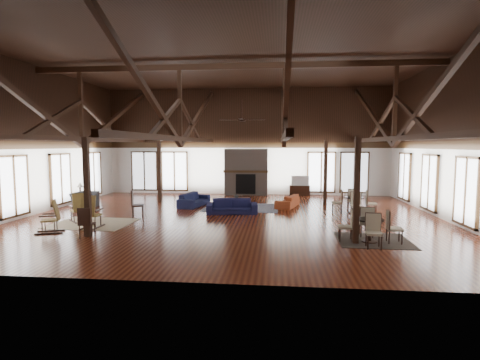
# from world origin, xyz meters

# --- Properties ---
(floor) EXTENTS (16.00, 16.00, 0.00)m
(floor) POSITION_xyz_m (0.00, 0.00, 0.00)
(floor) COLOR maroon
(floor) RESTS_ON ground
(ceiling) EXTENTS (16.00, 14.00, 0.02)m
(ceiling) POSITION_xyz_m (0.00, 0.00, 6.00)
(ceiling) COLOR black
(ceiling) RESTS_ON wall_back
(wall_back) EXTENTS (16.00, 0.02, 6.00)m
(wall_back) POSITION_xyz_m (0.00, 7.00, 3.00)
(wall_back) COLOR silver
(wall_back) RESTS_ON floor
(wall_front) EXTENTS (16.00, 0.02, 6.00)m
(wall_front) POSITION_xyz_m (0.00, -7.00, 3.00)
(wall_front) COLOR silver
(wall_front) RESTS_ON floor
(wall_left) EXTENTS (0.02, 14.00, 6.00)m
(wall_left) POSITION_xyz_m (-8.00, 0.00, 3.00)
(wall_left) COLOR silver
(wall_left) RESTS_ON floor
(wall_right) EXTENTS (0.02, 14.00, 6.00)m
(wall_right) POSITION_xyz_m (8.00, 0.00, 3.00)
(wall_right) COLOR silver
(wall_right) RESTS_ON floor
(roof_truss) EXTENTS (15.60, 14.07, 3.14)m
(roof_truss) POSITION_xyz_m (0.00, 0.00, 4.03)
(roof_truss) COLOR black
(roof_truss) RESTS_ON wall_back
(post_grid) EXTENTS (8.16, 7.16, 3.05)m
(post_grid) POSITION_xyz_m (0.00, 0.00, 1.52)
(post_grid) COLOR black
(post_grid) RESTS_ON floor
(fireplace) EXTENTS (2.50, 0.69, 2.60)m
(fireplace) POSITION_xyz_m (0.00, 6.67, 1.29)
(fireplace) COLOR #746458
(fireplace) RESTS_ON floor
(ceiling_fan) EXTENTS (1.60, 1.60, 0.75)m
(ceiling_fan) POSITION_xyz_m (0.50, -1.00, 3.73)
(ceiling_fan) COLOR black
(ceiling_fan) RESTS_ON roof_truss
(sofa_navy_front) EXTENTS (2.15, 1.06, 0.60)m
(sofa_navy_front) POSITION_xyz_m (-0.09, 0.79, 0.30)
(sofa_navy_front) COLOR #141539
(sofa_navy_front) RESTS_ON floor
(sofa_navy_left) EXTENTS (2.16, 1.19, 0.60)m
(sofa_navy_left) POSITION_xyz_m (-2.07, 2.56, 0.30)
(sofa_navy_left) COLOR #15193C
(sofa_navy_left) RESTS_ON floor
(sofa_orange) EXTENTS (1.97, 1.20, 0.54)m
(sofa_orange) POSITION_xyz_m (2.23, 2.72, 0.27)
(sofa_orange) COLOR #963C1D
(sofa_orange) RESTS_ON floor
(coffee_table) EXTENTS (1.18, 0.80, 0.41)m
(coffee_table) POSITION_xyz_m (0.02, 2.44, 0.35)
(coffee_table) COLOR brown
(coffee_table) RESTS_ON floor
(vase) EXTENTS (0.22, 0.22, 0.21)m
(vase) POSITION_xyz_m (-0.09, 2.40, 0.52)
(vase) COLOR #B2B2B2
(vase) RESTS_ON coffee_table
(armchair) EXTENTS (1.07, 0.94, 0.68)m
(armchair) POSITION_xyz_m (-6.94, 1.74, 0.34)
(armchair) COLOR #2E2E31
(armchair) RESTS_ON floor
(side_table_lamp) EXTENTS (0.41, 0.41, 1.05)m
(side_table_lamp) POSITION_xyz_m (-7.60, 2.57, 0.40)
(side_table_lamp) COLOR black
(side_table_lamp) RESTS_ON floor
(rocking_chair_a) EXTENTS (0.90, 0.90, 1.07)m
(rocking_chair_a) POSITION_xyz_m (-5.46, -1.43, 0.50)
(rocking_chair_a) COLOR olive
(rocking_chair_a) RESTS_ON floor
(rocking_chair_b) EXTENTS (0.52, 0.90, 1.14)m
(rocking_chair_b) POSITION_xyz_m (-4.49, -2.44, 0.54)
(rocking_chair_b) COLOR olive
(rocking_chair_b) RESTS_ON floor
(rocking_chair_c) EXTENTS (0.93, 0.71, 1.07)m
(rocking_chair_c) POSITION_xyz_m (-5.40, -3.13, 0.50)
(rocking_chair_c) COLOR olive
(rocking_chair_c) RESTS_ON floor
(side_chair_a) EXTENTS (0.56, 0.56, 1.07)m
(side_chair_a) POSITION_xyz_m (-3.70, -0.50, 0.62)
(side_chair_a) COLOR black
(side_chair_a) RESTS_ON floor
(side_chair_b) EXTENTS (0.42, 0.42, 0.94)m
(side_chair_b) POSITION_xyz_m (-3.97, -3.73, 0.54)
(side_chair_b) COLOR black
(side_chair_b) RESTS_ON floor
(cafe_table_near) EXTENTS (1.81, 1.81, 0.94)m
(cafe_table_near) POSITION_xyz_m (4.44, -3.32, 0.47)
(cafe_table_near) COLOR black
(cafe_table_near) RESTS_ON floor
(cafe_table_far) EXTENTS (1.83, 1.83, 0.94)m
(cafe_table_far) POSITION_xyz_m (4.92, 1.38, 0.47)
(cafe_table_far) COLOR black
(cafe_table_far) RESTS_ON floor
(cup_near) EXTENTS (0.11, 0.11, 0.09)m
(cup_near) POSITION_xyz_m (4.45, -3.35, 0.72)
(cup_near) COLOR #B2B2B2
(cup_near) RESTS_ON cafe_table_near
(cup_far) EXTENTS (0.13, 0.13, 0.09)m
(cup_far) POSITION_xyz_m (4.91, 1.32, 0.73)
(cup_far) COLOR #B2B2B2
(cup_far) RESTS_ON cafe_table_far
(tv_console) EXTENTS (1.11, 0.42, 0.56)m
(tv_console) POSITION_xyz_m (3.01, 6.75, 0.28)
(tv_console) COLOR black
(tv_console) RESTS_ON floor
(television) EXTENTS (0.96, 0.15, 0.55)m
(television) POSITION_xyz_m (3.02, 6.75, 0.83)
(television) COLOR #B2B2B2
(television) RESTS_ON tv_console
(rug_tan) EXTENTS (2.82, 2.26, 0.01)m
(rug_tan) POSITION_xyz_m (-4.83, -1.65, 0.01)
(rug_tan) COLOR #C9B28C
(rug_tan) RESTS_ON floor
(rug_navy) EXTENTS (3.32, 2.52, 0.01)m
(rug_navy) POSITION_xyz_m (0.17, 2.31, 0.01)
(rug_navy) COLOR #192048
(rug_navy) RESTS_ON floor
(rug_dark) EXTENTS (2.12, 1.93, 0.01)m
(rug_dark) POSITION_xyz_m (4.60, -3.12, 0.01)
(rug_dark) COLOR black
(rug_dark) RESTS_ON floor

